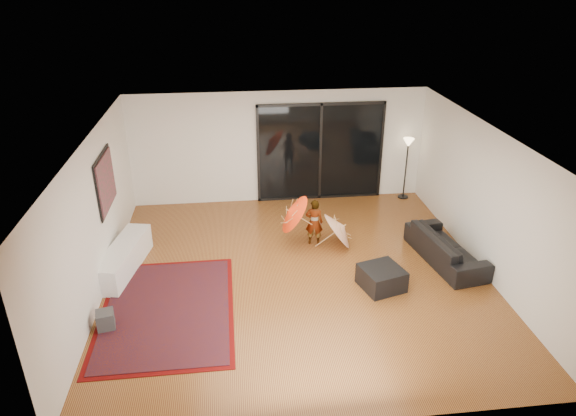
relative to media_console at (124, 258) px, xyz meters
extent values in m
plane|color=#935D28|center=(3.25, -0.56, -0.26)|extent=(7.00, 7.00, 0.00)
plane|color=white|center=(3.25, -0.56, 2.44)|extent=(7.00, 7.00, 0.00)
plane|color=silver|center=(3.25, 2.94, 1.09)|extent=(7.00, 0.00, 7.00)
plane|color=silver|center=(3.25, -4.06, 1.09)|extent=(7.00, 0.00, 7.00)
plane|color=silver|center=(-0.25, -0.56, 1.09)|extent=(0.00, 7.00, 7.00)
plane|color=silver|center=(6.75, -0.56, 1.09)|extent=(0.00, 7.00, 7.00)
cube|color=black|center=(4.25, 2.91, 0.94)|extent=(3.00, 0.04, 2.40)
cube|color=black|center=(4.25, 2.89, 2.11)|extent=(3.06, 0.06, 0.06)
cube|color=black|center=(4.25, 2.89, -0.23)|extent=(3.06, 0.06, 0.06)
cube|color=black|center=(4.25, 2.89, 0.94)|extent=(0.06, 0.06, 2.40)
cube|color=black|center=(-0.23, 0.44, 1.39)|extent=(0.02, 1.28, 1.08)
cube|color=#205136|center=(-0.21, 0.44, 1.39)|extent=(0.03, 1.18, 0.98)
cube|color=white|center=(0.00, 0.00, 0.00)|extent=(0.83, 1.91, 0.52)
cube|color=#424244|center=(0.00, -1.76, -0.10)|extent=(0.32, 0.32, 0.31)
cube|color=#550707|center=(0.92, -1.39, -0.25)|extent=(2.22, 3.10, 0.01)
cube|color=#5F1909|center=(0.92, -1.39, -0.25)|extent=(2.06, 2.94, 0.02)
imported|color=black|center=(6.20, -0.36, 0.03)|extent=(1.08, 2.08, 0.58)
cube|color=black|center=(4.70, -1.13, -0.06)|extent=(0.86, 0.86, 0.39)
cylinder|color=black|center=(6.35, 2.69, -0.24)|extent=(0.26, 0.26, 0.03)
cylinder|color=black|center=(6.35, 2.69, 0.45)|extent=(0.03, 0.03, 1.41)
cone|color=#FFD899|center=(6.35, 2.69, 1.17)|extent=(0.26, 0.26, 0.21)
imported|color=#999999|center=(3.75, 0.61, 0.24)|extent=(0.41, 0.31, 0.99)
cone|color=#F4350C|center=(3.20, 0.56, 0.48)|extent=(0.63, 0.85, 0.79)
cylinder|color=#AE804A|center=(3.20, 0.56, 0.14)|extent=(0.42, 0.02, 0.31)
cylinder|color=#AE804A|center=(3.20, 0.56, 0.58)|extent=(0.05, 0.02, 0.05)
cone|color=beige|center=(4.35, 0.46, 0.25)|extent=(0.67, 0.85, 0.79)
cylinder|color=#AE804A|center=(4.35, 0.46, -0.12)|extent=(0.45, 0.02, 0.35)
cylinder|color=#AE804A|center=(4.35, 0.46, 0.36)|extent=(0.05, 0.02, 0.05)
camera|label=1|loc=(2.14, -8.66, 5.02)|focal=32.00mm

